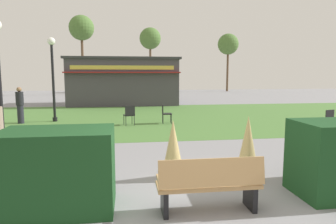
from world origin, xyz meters
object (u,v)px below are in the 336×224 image
object	(u,v)px
cafe_chair_west	(165,112)
person_strolling	(20,105)
park_bench	(210,184)
cafe_chair_center	(332,119)
food_kiosk	(124,81)
cafe_chair_east	(129,114)
parked_car_west_slot	(102,90)
lamppost_far	(53,69)
tree_center_bg	(228,45)
tree_left_bg	(150,39)
tree_right_bg	(82,29)
trash_bin	(312,158)

from	to	relation	value
cafe_chair_west	person_strolling	size ratio (longest dim) A/B	0.53
park_bench	cafe_chair_center	distance (m)	8.83
cafe_chair_center	food_kiosk	bearing A→B (deg)	122.30
food_kiosk	cafe_chair_east	size ratio (longest dim) A/B	9.27
food_kiosk	parked_car_west_slot	distance (m)	9.25
park_bench	food_kiosk	xyz separation A→B (m)	(-1.54, 18.73, 1.29)
park_bench	parked_car_west_slot	distance (m)	27.88
lamppost_far	tree_center_bg	xyz separation A→B (m)	(17.15, 24.50, 3.77)
tree_left_bg	tree_right_bg	distance (m)	9.19
lamppost_far	tree_left_bg	world-z (taller)	tree_left_bg
cafe_chair_center	tree_center_bg	size ratio (longest dim) A/B	0.11
lamppost_far	trash_bin	size ratio (longest dim) A/B	4.23
tree_center_bg	tree_right_bg	bearing A→B (deg)	-167.75
food_kiosk	tree_center_bg	bearing A→B (deg)	49.26
cafe_chair_east	parked_car_west_slot	xyz separation A→B (m)	(-2.68, 18.90, 0.12)
lamppost_far	tree_right_bg	xyz separation A→B (m)	(-1.47, 20.46, 4.89)
trash_bin	cafe_chair_east	world-z (taller)	trash_bin
tree_right_bg	trash_bin	bearing A→B (deg)	-73.30
park_bench	tree_right_bg	xyz separation A→B (m)	(-6.26, 30.83, 6.93)
park_bench	parked_car_west_slot	bearing A→B (deg)	98.01
lamppost_far	food_kiosk	xyz separation A→B (m)	(3.24, 8.36, -0.76)
park_bench	cafe_chair_center	bearing A→B (deg)	41.95
food_kiosk	cafe_chair_east	distance (m)	10.11
park_bench	lamppost_far	world-z (taller)	lamppost_far
tree_right_bg	person_strolling	bearing A→B (deg)	-89.86
person_strolling	tree_right_bg	world-z (taller)	tree_right_bg
cafe_chair_west	cafe_chair_center	xyz separation A→B (m)	(6.14, -3.12, 0.00)
food_kiosk	person_strolling	xyz separation A→B (m)	(-4.67, -8.78, -0.91)
park_bench	tree_center_bg	xyz separation A→B (m)	(12.36, 34.87, 5.82)
lamppost_far	cafe_chair_east	bearing A→B (deg)	-24.94
cafe_chair_west	parked_car_west_slot	distance (m)	19.08
cafe_chair_center	tree_right_bg	xyz separation A→B (m)	(-12.83, 24.93, 6.88)
food_kiosk	person_strolling	world-z (taller)	food_kiosk
lamppost_far	cafe_chair_west	bearing A→B (deg)	-14.46
lamppost_far	cafe_chair_center	xyz separation A→B (m)	(11.35, -4.47, -2.00)
cafe_chair_west	cafe_chair_east	bearing A→B (deg)	-168.99
cafe_chair_center	parked_car_west_slot	xyz separation A→B (m)	(-10.45, 21.71, 0.12)
food_kiosk	tree_left_bg	size ratio (longest dim) A/B	0.98
park_bench	tree_left_bg	bearing A→B (deg)	87.01
lamppost_far	person_strolling	size ratio (longest dim) A/B	2.36
trash_bin	tree_center_bg	xyz separation A→B (m)	(9.74, 33.64, 5.82)
trash_bin	parked_car_west_slot	bearing A→B (deg)	103.85
cafe_chair_center	tree_left_bg	bearing A→B (deg)	99.19
person_strolling	parked_car_west_slot	world-z (taller)	person_strolling
trash_bin	tree_left_bg	size ratio (longest dim) A/B	0.11
parked_car_west_slot	tree_right_bg	xyz separation A→B (m)	(-2.37, 3.22, 6.77)
cafe_chair_center	parked_car_west_slot	distance (m)	24.09
lamppost_far	cafe_chair_west	distance (m)	5.75
person_strolling	tree_left_bg	bearing A→B (deg)	23.98
parked_car_west_slot	tree_left_bg	size ratio (longest dim) A/B	0.50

